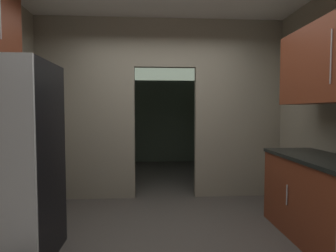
{
  "coord_description": "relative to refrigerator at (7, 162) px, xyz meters",
  "views": [
    {
      "loc": [
        -0.17,
        -2.69,
        1.36
      ],
      "look_at": [
        0.02,
        0.34,
        1.2
      ],
      "focal_mm": 29.28,
      "sensor_mm": 36.0,
      "label": 1
    }
  ],
  "objects": [
    {
      "name": "refrigerator",
      "position": [
        0.0,
        0.0,
        0.0
      ],
      "size": [
        0.81,
        0.78,
        1.8
      ],
      "color": "black",
      "rests_on": "ground"
    },
    {
      "name": "adjoining_room_shell",
      "position": [
        1.47,
        3.88,
        0.49
      ],
      "size": [
        3.79,
        3.1,
        2.78
      ],
      "color": "slate",
      "rests_on": "ground"
    },
    {
      "name": "kitchen_partition",
      "position": [
        1.45,
        1.77,
        0.57
      ],
      "size": [
        3.79,
        0.12,
        2.78
      ],
      "color": "gray",
      "rests_on": "ground"
    },
    {
      "name": "ground",
      "position": [
        1.47,
        0.15,
        -0.9
      ],
      "size": [
        20.0,
        20.0,
        0.0
      ],
      "primitive_type": "plane",
      "color": "#47423D"
    }
  ]
}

